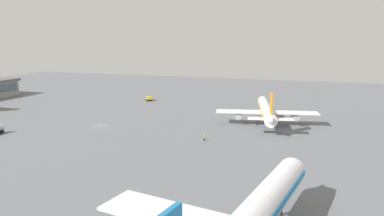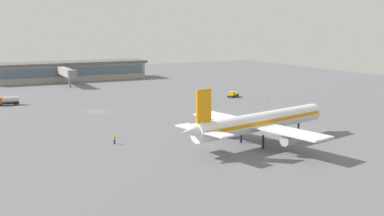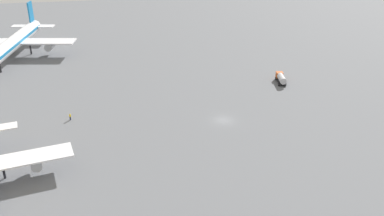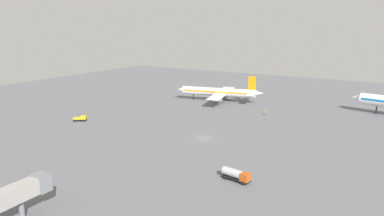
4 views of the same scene
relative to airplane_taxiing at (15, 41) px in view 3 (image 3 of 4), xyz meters
The scene contains 4 objects.
ground 79.99m from the airplane_taxiing, 134.88° to the right, with size 288.00×288.00×0.00m, color slate.
airplane_taxiing is the anchor object (origin of this frame).
fuel_truck 86.22m from the airplane_taxiing, 114.94° to the right, with size 6.51×2.94×2.50m.
ground_crew_worker 54.48m from the airplane_taxiing, 157.37° to the right, with size 0.55×0.49×1.67m.
Camera 3 is at (-88.25, 22.56, 46.86)m, focal length 40.45 mm.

